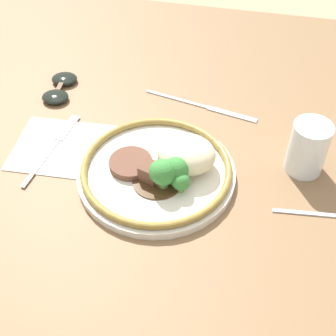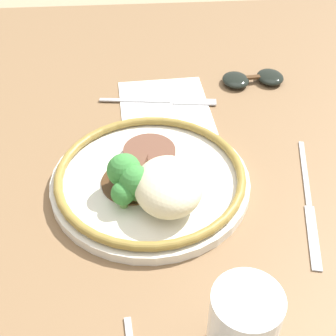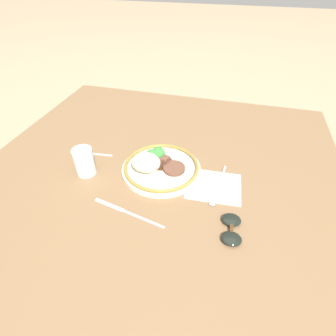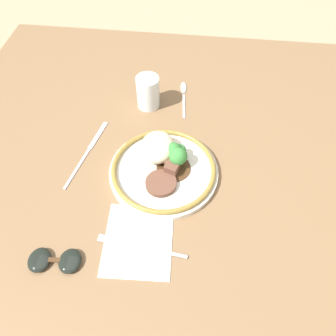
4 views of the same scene
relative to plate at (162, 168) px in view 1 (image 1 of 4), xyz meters
name	(u,v)px [view 1 (image 1 of 4)]	position (x,y,z in m)	size (l,w,h in m)	color
ground_plane	(162,191)	(0.00, 0.01, -0.07)	(8.00, 8.00, 0.00)	#998466
dining_table	(162,182)	(0.00, 0.01, -0.05)	(1.22, 1.22, 0.05)	brown
napkin	(62,147)	(-0.19, 0.03, -0.02)	(0.18, 0.15, 0.00)	white
plate	(162,168)	(0.00, 0.00, 0.00)	(0.26, 0.26, 0.07)	silver
juice_glass	(307,150)	(0.23, 0.07, 0.02)	(0.06, 0.06, 0.09)	yellow
fork	(57,142)	(-0.20, 0.04, -0.02)	(0.03, 0.19, 0.00)	#ADADB2
knife	(204,107)	(0.04, 0.20, -0.02)	(0.23, 0.06, 0.00)	#ADADB2
sunglasses	(60,88)	(-0.26, 0.19, -0.01)	(0.06, 0.11, 0.02)	black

